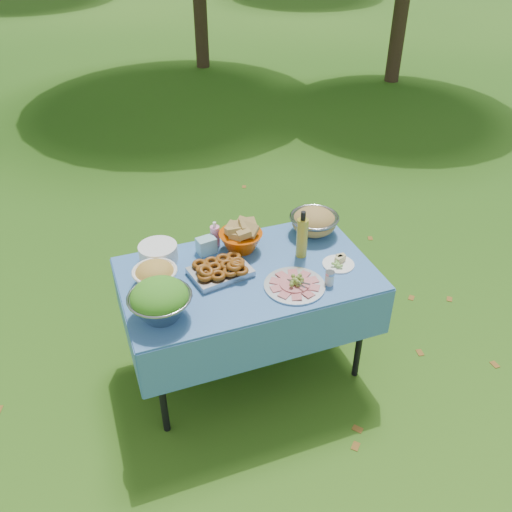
{
  "coord_description": "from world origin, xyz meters",
  "views": [
    {
      "loc": [
        -0.83,
        -2.39,
        2.65
      ],
      "look_at": [
        0.05,
        0.0,
        0.87
      ],
      "focal_mm": 38.0,
      "sensor_mm": 36.0,
      "label": 1
    }
  ],
  "objects_px": {
    "picnic_table": "(248,321)",
    "charcuterie_platter": "(295,281)",
    "plate_stack": "(158,253)",
    "oil_bottle": "(302,234)",
    "bread_bowl": "(241,237)",
    "pasta_bowl_steel": "(314,221)",
    "salad_bowl": "(160,300)"
  },
  "relations": [
    {
      "from": "salad_bowl",
      "to": "charcuterie_platter",
      "type": "xyz_separation_m",
      "value": [
        0.76,
        -0.01,
        -0.07
      ]
    },
    {
      "from": "plate_stack",
      "to": "pasta_bowl_steel",
      "type": "relative_size",
      "value": 0.74
    },
    {
      "from": "plate_stack",
      "to": "oil_bottle",
      "type": "relative_size",
      "value": 0.76
    },
    {
      "from": "oil_bottle",
      "to": "pasta_bowl_steel",
      "type": "bearing_deg",
      "value": 49.29
    },
    {
      "from": "charcuterie_platter",
      "to": "plate_stack",
      "type": "bearing_deg",
      "value": 141.87
    },
    {
      "from": "bread_bowl",
      "to": "charcuterie_platter",
      "type": "xyz_separation_m",
      "value": [
        0.16,
        -0.46,
        -0.05
      ]
    },
    {
      "from": "plate_stack",
      "to": "charcuterie_platter",
      "type": "relative_size",
      "value": 0.67
    },
    {
      "from": "pasta_bowl_steel",
      "to": "bread_bowl",
      "type": "bearing_deg",
      "value": -177.75
    },
    {
      "from": "pasta_bowl_steel",
      "to": "charcuterie_platter",
      "type": "xyz_separation_m",
      "value": [
        -0.34,
        -0.48,
        -0.04
      ]
    },
    {
      "from": "picnic_table",
      "to": "plate_stack",
      "type": "xyz_separation_m",
      "value": [
        -0.46,
        0.3,
        0.43
      ]
    },
    {
      "from": "oil_bottle",
      "to": "picnic_table",
      "type": "bearing_deg",
      "value": -171.94
    },
    {
      "from": "picnic_table",
      "to": "charcuterie_platter",
      "type": "height_order",
      "value": "charcuterie_platter"
    },
    {
      "from": "salad_bowl",
      "to": "pasta_bowl_steel",
      "type": "bearing_deg",
      "value": 23.25
    },
    {
      "from": "picnic_table",
      "to": "salad_bowl",
      "type": "height_order",
      "value": "salad_bowl"
    },
    {
      "from": "salad_bowl",
      "to": "pasta_bowl_steel",
      "type": "xyz_separation_m",
      "value": [
        1.1,
        0.47,
        -0.03
      ]
    },
    {
      "from": "salad_bowl",
      "to": "pasta_bowl_steel",
      "type": "height_order",
      "value": "salad_bowl"
    },
    {
      "from": "picnic_table",
      "to": "salad_bowl",
      "type": "relative_size",
      "value": 4.41
    },
    {
      "from": "salad_bowl",
      "to": "picnic_table",
      "type": "bearing_deg",
      "value": 20.71
    },
    {
      "from": "pasta_bowl_steel",
      "to": "charcuterie_platter",
      "type": "bearing_deg",
      "value": -125.53
    },
    {
      "from": "bread_bowl",
      "to": "oil_bottle",
      "type": "xyz_separation_m",
      "value": [
        0.32,
        -0.19,
        0.06
      ]
    },
    {
      "from": "plate_stack",
      "to": "oil_bottle",
      "type": "height_order",
      "value": "oil_bottle"
    },
    {
      "from": "picnic_table",
      "to": "oil_bottle",
      "type": "xyz_separation_m",
      "value": [
        0.37,
        0.05,
        0.53
      ]
    },
    {
      "from": "picnic_table",
      "to": "pasta_bowl_steel",
      "type": "height_order",
      "value": "pasta_bowl_steel"
    },
    {
      "from": "plate_stack",
      "to": "bread_bowl",
      "type": "bearing_deg",
      "value": -6.79
    },
    {
      "from": "plate_stack",
      "to": "pasta_bowl_steel",
      "type": "distance_m",
      "value": 1.01
    },
    {
      "from": "picnic_table",
      "to": "bread_bowl",
      "type": "bearing_deg",
      "value": 79.73
    },
    {
      "from": "picnic_table",
      "to": "charcuterie_platter",
      "type": "bearing_deg",
      "value": -46.5
    },
    {
      "from": "salad_bowl",
      "to": "plate_stack",
      "type": "distance_m",
      "value": 0.52
    },
    {
      "from": "pasta_bowl_steel",
      "to": "charcuterie_platter",
      "type": "distance_m",
      "value": 0.59
    },
    {
      "from": "plate_stack",
      "to": "charcuterie_platter",
      "type": "distance_m",
      "value": 0.84
    },
    {
      "from": "salad_bowl",
      "to": "plate_stack",
      "type": "relative_size",
      "value": 1.43
    },
    {
      "from": "bread_bowl",
      "to": "oil_bottle",
      "type": "relative_size",
      "value": 0.88
    }
  ]
}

